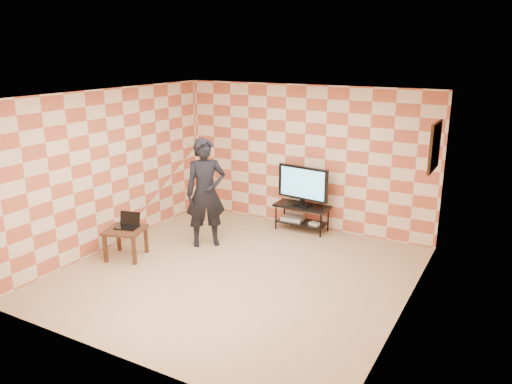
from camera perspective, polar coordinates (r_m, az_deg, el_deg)
floor at (r=7.79m, az=-2.17°, el=-9.24°), size 5.00×5.00×0.00m
wall_back at (r=9.47m, az=5.59°, el=3.97°), size 5.00×0.02×2.70m
wall_front at (r=5.45m, az=-16.09°, el=-5.95°), size 5.00×0.02×2.70m
wall_left at (r=8.83m, az=-16.31°, el=2.49°), size 0.02×5.00×2.70m
wall_right at (r=6.44m, az=17.16°, el=-2.60°), size 0.02×5.00×2.70m
ceiling at (r=7.06m, az=-2.40°, el=10.95°), size 5.00×5.00×0.02m
wall_art at (r=7.78m, az=19.77°, el=4.92°), size 0.04×0.72×0.72m
tv_stand at (r=9.43m, az=5.28°, el=-2.27°), size 1.04×0.47×0.50m
tv at (r=9.27m, az=5.37°, el=0.92°), size 1.02×0.23×0.74m
dvd_player at (r=9.56m, az=4.22°, el=-3.02°), size 0.42×0.31×0.07m
game_console at (r=9.34m, az=6.73°, el=-3.62°), size 0.22×0.18×0.04m
side_table at (r=8.45m, az=-14.71°, el=-4.66°), size 0.75×0.75×0.50m
laptop at (r=8.48m, az=-14.42°, el=-3.56°), size 0.41×0.36×0.24m
person at (r=8.59m, az=-5.77°, el=-0.10°), size 0.82×0.80×1.89m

